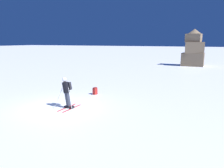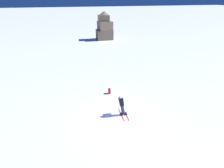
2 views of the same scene
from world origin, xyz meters
The scene contains 4 objects.
ground_plane centered at (0.00, 0.00, 0.00)m, with size 300.00×300.00×0.00m, color white.
skier centered at (0.37, 0.03, 0.97)m, with size 1.29×1.64×1.76m.
rock_pillar centered at (4.85, 25.81, 2.32)m, with size 3.20×2.81×5.53m.
spare_backpack centered at (0.27, 3.44, 0.24)m, with size 0.27×0.33×0.50m.
Camera 2 is at (-3.12, -10.33, 8.16)m, focal length 28.00 mm.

